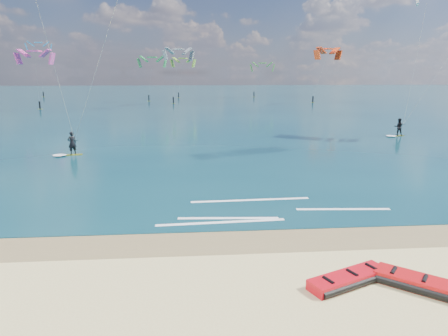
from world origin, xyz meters
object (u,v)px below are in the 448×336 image
at_px(packed_kite_left, 348,284).
at_px(kitesurfer_far, 432,45).
at_px(kitesurfer_main, 73,44).
at_px(packed_kite_mid, 419,288).

bearing_deg(packed_kite_left, kitesurfer_far, 32.55).
height_order(kitesurfer_main, kitesurfer_far, kitesurfer_far).
bearing_deg(packed_kite_left, packed_kite_mid, -36.17).
bearing_deg(kitesurfer_main, packed_kite_mid, -59.17).
height_order(packed_kite_left, kitesurfer_far, kitesurfer_far).
xyz_separation_m(packed_kite_left, packed_kite_mid, (2.10, -0.47, 0.00)).
bearing_deg(kitesurfer_far, packed_kite_left, -142.00).
height_order(packed_kite_left, kitesurfer_main, kitesurfer_main).
xyz_separation_m(packed_kite_left, kitesurfer_far, (18.73, 27.96, 9.19)).
xyz_separation_m(kitesurfer_main, kitesurfer_far, (31.79, 9.54, 0.69)).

